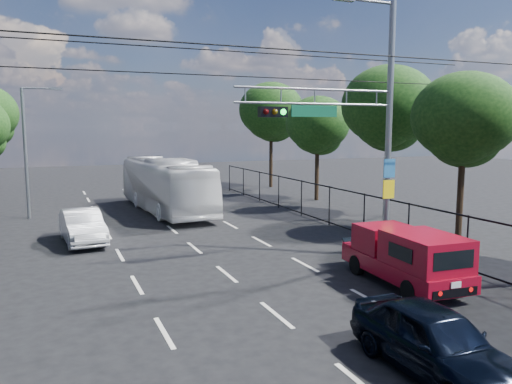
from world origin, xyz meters
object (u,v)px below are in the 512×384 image
red_pickup (405,255)px  navy_hatchback (435,341)px  signal_mast (362,119)px  white_bus (165,185)px  white_van (82,226)px

red_pickup → navy_hatchback: 5.80m
red_pickup → navy_hatchback: red_pickup is taller
signal_mast → navy_hatchback: 10.00m
red_pickup → white_bus: size_ratio=0.44×
signal_mast → white_bus: size_ratio=0.85×
red_pickup → navy_hatchback: size_ratio=1.21×
white_bus → white_van: 8.36m
navy_hatchback → red_pickup: bearing=56.9°
white_bus → signal_mast: bearing=-75.9°
navy_hatchback → signal_mast: bearing=65.8°
signal_mast → red_pickup: signal_mast is taller
white_van → navy_hatchback: bearing=-73.6°
signal_mast → white_bus: bearing=108.1°
navy_hatchback → white_bus: bearing=92.2°
signal_mast → white_bus: (-4.39, 13.41, -3.68)m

